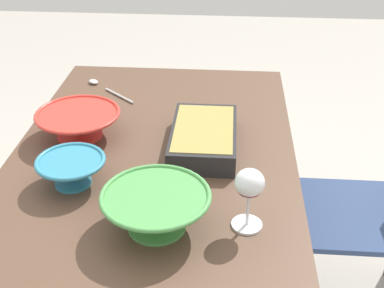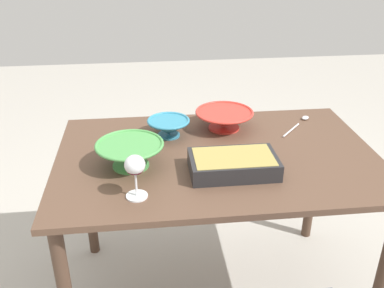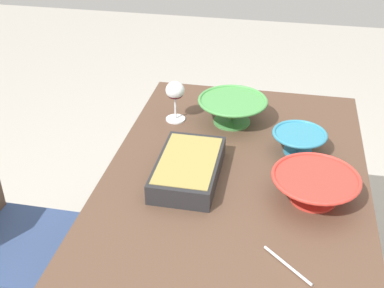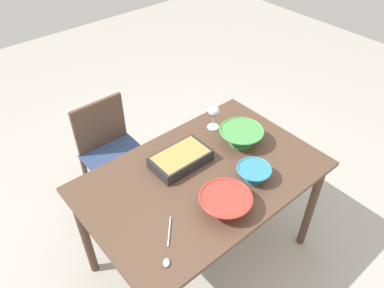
{
  "view_description": "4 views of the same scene",
  "coord_description": "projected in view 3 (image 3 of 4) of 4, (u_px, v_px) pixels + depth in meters",
  "views": [
    {
      "loc": [
        1.31,
        0.22,
        1.57
      ],
      "look_at": [
        -0.01,
        0.12,
        0.79
      ],
      "focal_mm": 47.83,
      "sensor_mm": 36.0,
      "label": 1
    },
    {
      "loc": [
        0.28,
        1.55,
        1.61
      ],
      "look_at": [
        0.11,
        0.08,
        0.86
      ],
      "focal_mm": 40.7,
      "sensor_mm": 36.0,
      "label": 2
    },
    {
      "loc": [
        -1.31,
        -0.12,
        1.7
      ],
      "look_at": [
        0.02,
        0.15,
        0.85
      ],
      "focal_mm": 46.11,
      "sensor_mm": 36.0,
      "label": 3
    },
    {
      "loc": [
        -0.97,
        -1.06,
        2.2
      ],
      "look_at": [
        0.06,
        0.16,
        0.84
      ],
      "focal_mm": 34.79,
      "sensor_mm": 36.0,
      "label": 4
    }
  ],
  "objects": [
    {
      "name": "small_bowl",
      "position": [
        299.0,
        141.0,
        1.7
      ],
      "size": [
        0.19,
        0.19,
        0.08
      ],
      "color": "teal",
      "rests_on": "dining_table"
    },
    {
      "name": "wine_glass",
      "position": [
        175.0,
        93.0,
        1.86
      ],
      "size": [
        0.08,
        0.08,
        0.16
      ],
      "color": "white",
      "rests_on": "dining_table"
    },
    {
      "name": "mixing_bowl",
      "position": [
        232.0,
        110.0,
        1.87
      ],
      "size": [
        0.26,
        0.26,
        0.1
      ],
      "color": "#4C994C",
      "rests_on": "dining_table"
    },
    {
      "name": "casserole_dish",
      "position": [
        188.0,
        167.0,
        1.58
      ],
      "size": [
        0.33,
        0.19,
        0.07
      ],
      "color": "#262628",
      "rests_on": "dining_table"
    },
    {
      "name": "chair",
      "position": [
        11.0,
        241.0,
        1.77
      ],
      "size": [
        0.4,
        0.46,
        0.82
      ],
      "color": "#334772",
      "rests_on": "ground_plane"
    },
    {
      "name": "dining_table",
      "position": [
        234.0,
        199.0,
        1.65
      ],
      "size": [
        1.31,
        0.85,
        0.76
      ],
      "color": "brown",
      "rests_on": "ground_plane"
    },
    {
      "name": "serving_bowl",
      "position": [
        315.0,
        186.0,
        1.47
      ],
      "size": [
        0.27,
        0.27,
        0.09
      ],
      "color": "red",
      "rests_on": "dining_table"
    }
  ]
}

